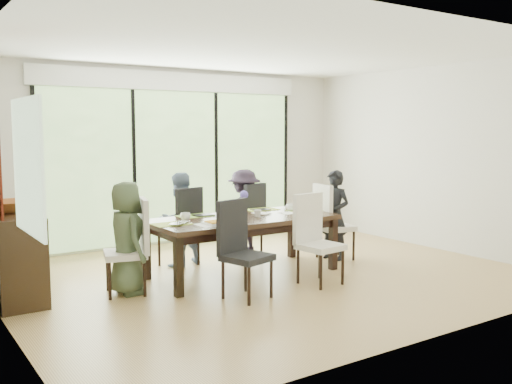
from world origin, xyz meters
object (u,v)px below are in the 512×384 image
chair_right_end (335,221)px  cup_c (290,207)px  chair_far_right (243,219)px  person_left_end (127,238)px  vase (244,212)px  chair_left_end (125,246)px  chair_near_left (247,250)px  laptop (183,224)px  person_far_left (179,219)px  person_far_right (244,213)px  table_top (243,219)px  person_right_end (334,215)px  bowl (8,206)px  chair_near_right (321,239)px  sideboard (9,253)px  chair_far_left (179,226)px  cup_b (258,213)px  cup_a (185,217)px

chair_right_end → cup_c: bearing=91.1°
chair_far_right → cup_c: 0.82m
person_left_end → vase: bearing=-87.8°
chair_left_end → chair_near_left: same height
laptop → chair_far_right: bearing=-2.2°
person_far_left → person_far_right: 1.00m
person_left_end → table_top: bearing=-89.7°
person_right_end → bowl: person_right_end is taller
chair_left_end → chair_near_right: bearing=82.2°
chair_near_right → sideboard: 3.42m
person_far_left → laptop: person_far_left is taller
chair_left_end → chair_far_left: (1.05, 0.85, 0.00)m
chair_far_left → bowl: bearing=-9.7°
chair_left_end → chair_right_end: (3.00, 0.00, 0.00)m
chair_far_left → chair_left_end: bearing=22.1°
person_right_end → sideboard: (-4.02, 0.69, -0.16)m
person_right_end → cup_b: (-1.33, -0.10, 0.14)m
chair_left_end → chair_far_left: same height
person_far_left → cup_b: 1.12m
chair_right_end → chair_near_left: (-2.00, -0.87, 0.00)m
chair_left_end → laptop: (0.65, -0.10, 0.20)m
person_right_end → chair_far_right: bearing=-144.9°
person_far_right → cup_b: bearing=59.4°
cup_c → laptop: bearing=-173.1°
chair_near_left → laptop: bearing=98.2°
chair_left_end → person_far_right: size_ratio=0.85×
chair_near_left → cup_a: chair_near_left is taller
chair_near_left → person_far_right: (1.05, 1.70, 0.09)m
cup_c → cup_a: bearing=178.1°
chair_far_right → chair_right_end: bearing=119.3°
table_top → cup_c: size_ratio=19.35×
chair_right_end → sideboard: size_ratio=0.64×
chair_left_end → person_far_right: bearing=127.7°
person_far_left → cup_b: bearing=109.3°
person_far_right → sideboard: bearing=-4.7°
chair_near_left → chair_far_right: bearing=42.3°
person_left_end → cup_a: person_left_end is taller
chair_right_end → cup_b: (-1.35, -0.10, 0.23)m
table_top → cup_a: bearing=167.9°
cup_a → cup_b: (0.85, -0.25, -0.00)m
person_left_end → chair_far_left: bearing=-50.2°
person_far_right → sideboard: size_ratio=0.75×
chair_near_right → chair_far_left: bearing=112.7°
table_top → person_left_end: person_left_end is taller
cup_c → sideboard: size_ratio=0.07×
chair_near_left → bowl: size_ratio=2.16×
table_top → chair_right_end: 1.51m
chair_near_right → cup_b: size_ratio=11.00×
chair_right_end → cup_a: 2.22m
vase → cup_b: bearing=-56.3°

